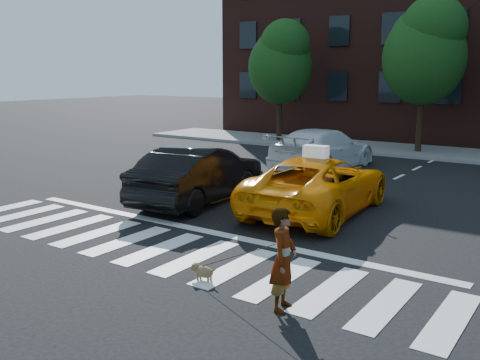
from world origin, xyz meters
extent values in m
plane|color=black|center=(0.00, 0.00, 0.00)|extent=(120.00, 120.00, 0.00)
cube|color=silver|center=(0.00, 0.00, 0.01)|extent=(13.00, 2.40, 0.01)
cube|color=silver|center=(0.00, 1.60, 0.01)|extent=(12.00, 0.30, 0.01)
cube|color=slate|center=(0.00, 17.50, 0.07)|extent=(30.00, 4.00, 0.15)
cube|color=#411D17|center=(0.00, 25.00, 6.00)|extent=(26.00, 10.00, 12.00)
cylinder|color=black|center=(-7.00, 17.00, 1.62)|extent=(0.28, 0.28, 3.25)
ellipsoid|color=#10330E|center=(-7.00, 17.00, 4.03)|extent=(3.38, 3.38, 3.89)
sphere|color=#10330E|center=(-6.60, 16.80, 5.20)|extent=(2.60, 2.60, 2.60)
sphere|color=#10330E|center=(-7.35, 17.25, 4.88)|extent=(2.34, 2.34, 2.34)
cylinder|color=black|center=(0.50, 17.00, 1.77)|extent=(0.28, 0.28, 3.55)
ellipsoid|color=#10330E|center=(0.50, 17.00, 4.40)|extent=(3.69, 3.69, 4.25)
sphere|color=#10330E|center=(0.90, 16.80, 5.68)|extent=(2.84, 2.84, 2.84)
sphere|color=#10330E|center=(0.15, 17.25, 5.32)|extent=(2.56, 2.56, 2.56)
imported|color=orange|center=(1.40, 4.75, 0.77)|extent=(2.87, 5.66, 1.53)
imported|color=black|center=(-2.00, 3.86, 0.83)|extent=(2.34, 5.19, 1.65)
imported|color=white|center=(-1.40, 10.80, 0.81)|extent=(2.52, 5.67, 1.62)
imported|color=#999999|center=(3.68, -1.10, 0.84)|extent=(0.53, 0.68, 1.67)
ellipsoid|color=olive|center=(1.90, -0.87, 0.17)|extent=(0.40, 0.24, 0.21)
sphere|color=olive|center=(1.72, -0.89, 0.23)|extent=(0.18, 0.18, 0.16)
sphere|color=olive|center=(1.65, -0.90, 0.20)|extent=(0.08, 0.08, 0.08)
cylinder|color=olive|center=(2.09, -0.85, 0.23)|extent=(0.11, 0.05, 0.09)
sphere|color=olive|center=(1.71, -0.84, 0.27)|extent=(0.06, 0.06, 0.06)
sphere|color=olive|center=(1.72, -0.94, 0.27)|extent=(0.06, 0.06, 0.06)
cylinder|color=olive|center=(1.80, -0.93, 0.05)|extent=(0.05, 0.05, 0.10)
cylinder|color=olive|center=(1.79, -0.83, 0.05)|extent=(0.05, 0.05, 0.10)
cylinder|color=olive|center=(2.02, -0.90, 0.05)|extent=(0.05, 0.05, 0.10)
cylinder|color=olive|center=(2.01, -0.81, 0.05)|extent=(0.05, 0.05, 0.10)
cube|color=white|center=(1.40, 4.55, 1.69)|extent=(0.67, 0.32, 0.32)
camera|label=1|loc=(7.65, -8.09, 3.72)|focal=40.00mm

